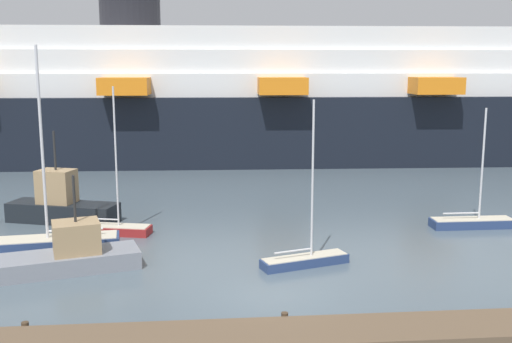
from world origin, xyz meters
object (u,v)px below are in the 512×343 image
(sailboat_2, at_px, (113,227))
(sailboat_3, at_px, (58,242))
(fishing_boat_0, at_px, (72,254))
(channel_buoy_0, at_px, (58,201))
(sailboat_0, at_px, (472,221))
(cruise_ship, at_px, (338,99))
(fishing_boat_1, at_px, (61,205))
(sailboat_1, at_px, (305,258))

(sailboat_2, distance_m, sailboat_3, 3.60)
(fishing_boat_0, distance_m, channel_buoy_0, 12.67)
(channel_buoy_0, bearing_deg, sailboat_3, -76.86)
(sailboat_0, relative_size, channel_buoy_0, 3.62)
(sailboat_2, height_order, cruise_ship, cruise_ship)
(fishing_boat_1, xyz_separation_m, cruise_ship, (21.38, 23.74, 4.62))
(fishing_boat_0, height_order, channel_buoy_0, fishing_boat_0)
(sailboat_2, xyz_separation_m, channel_buoy_0, (-4.40, 6.58, 0.03))
(sailboat_3, bearing_deg, fishing_boat_1, -85.97)
(sailboat_2, xyz_separation_m, sailboat_3, (-2.21, -2.84, 0.13))
(fishing_boat_0, distance_m, cruise_ship, 37.67)
(sailboat_1, relative_size, cruise_ship, 0.07)
(sailboat_0, bearing_deg, fishing_boat_1, 172.13)
(fishing_boat_0, relative_size, fishing_boat_1, 0.94)
(sailboat_0, height_order, sailboat_3, sailboat_3)
(sailboat_0, height_order, sailboat_1, sailboat_1)
(sailboat_3, relative_size, fishing_boat_0, 1.57)
(sailboat_1, bearing_deg, channel_buoy_0, 119.91)
(sailboat_1, distance_m, fishing_boat_1, 15.35)
(fishing_boat_0, bearing_deg, sailboat_0, -1.85)
(sailboat_0, xyz_separation_m, sailboat_3, (-21.83, -2.41, 0.14))
(sailboat_2, xyz_separation_m, fishing_boat_0, (-0.93, -5.60, 0.37))
(sailboat_2, distance_m, fishing_boat_1, 4.37)
(cruise_ship, bearing_deg, fishing_boat_0, -118.67)
(fishing_boat_1, bearing_deg, sailboat_0, -170.29)
(fishing_boat_0, relative_size, channel_buoy_0, 3.40)
(sailboat_3, bearing_deg, channel_buoy_0, -83.72)
(fishing_boat_1, distance_m, channel_buoy_0, 3.98)
(sailboat_1, height_order, channel_buoy_0, sailboat_1)
(sailboat_1, bearing_deg, sailboat_2, 129.74)
(sailboat_2, relative_size, sailboat_3, 0.80)
(sailboat_3, height_order, fishing_boat_0, sailboat_3)
(fishing_boat_0, bearing_deg, channel_buoy_0, 89.97)
(sailboat_1, xyz_separation_m, sailboat_2, (-9.31, 5.95, -0.00))
(fishing_boat_0, bearing_deg, fishing_boat_1, 89.73)
(sailboat_2, bearing_deg, channel_buoy_0, 136.99)
(sailboat_1, relative_size, sailboat_2, 0.95)
(sailboat_2, relative_size, fishing_boat_1, 1.18)
(sailboat_0, height_order, fishing_boat_1, sailboat_0)
(sailboat_0, bearing_deg, sailboat_3, -173.53)
(sailboat_0, relative_size, sailboat_2, 0.85)
(channel_buoy_0, xyz_separation_m, cruise_ship, (22.50, 19.97, 5.23))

